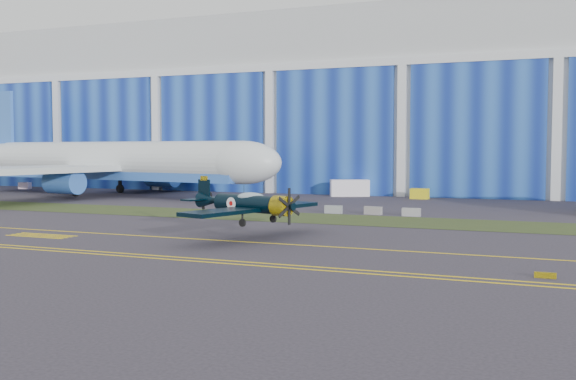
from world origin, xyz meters
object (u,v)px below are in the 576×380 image
at_px(warbird, 247,203).
at_px(tug, 420,194).
at_px(jetliner, 112,119).
at_px(shipping_container, 350,188).

height_order(warbird, tug, warbird).
bearing_deg(tug, warbird, -95.02).
distance_m(jetliner, tug, 48.92).
relative_size(jetliner, tug, 29.55).
bearing_deg(warbird, tug, 100.75).
height_order(warbird, jetliner, jetliner).
xyz_separation_m(jetliner, shipping_container, (35.37, 11.83, -10.72)).
distance_m(shipping_container, tug, 11.17).
distance_m(warbird, shipping_container, 49.91).
bearing_deg(tug, shipping_container, 173.80).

